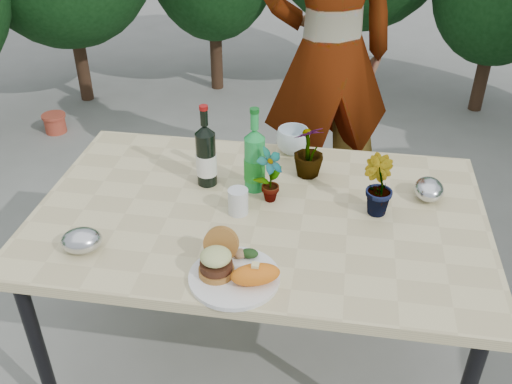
# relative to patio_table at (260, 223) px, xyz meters

# --- Properties ---
(ground) EXTENTS (80.00, 80.00, 0.00)m
(ground) POSITION_rel_patio_table_xyz_m (0.00, 0.00, -0.69)
(ground) COLOR slate
(ground) RESTS_ON ground
(patio_table) EXTENTS (1.60, 1.00, 0.75)m
(patio_table) POSITION_rel_patio_table_xyz_m (0.00, 0.00, 0.00)
(patio_table) COLOR beige
(patio_table) RESTS_ON ground
(dinner_plate) EXTENTS (0.28, 0.28, 0.01)m
(dinner_plate) POSITION_rel_patio_table_xyz_m (-0.02, -0.37, 0.06)
(dinner_plate) COLOR white
(dinner_plate) RESTS_ON patio_table
(burger_stack) EXTENTS (0.11, 0.16, 0.11)m
(burger_stack) POSITION_rel_patio_table_xyz_m (-0.07, -0.35, 0.12)
(burger_stack) COLOR #B7722D
(burger_stack) RESTS_ON dinner_plate
(sweet_potato) EXTENTS (0.17, 0.12, 0.06)m
(sweet_potato) POSITION_rel_patio_table_xyz_m (0.05, -0.39, 0.10)
(sweet_potato) COLOR orange
(sweet_potato) RESTS_ON dinner_plate
(grilled_veg) EXTENTS (0.08, 0.05, 0.03)m
(grilled_veg) POSITION_rel_patio_table_xyz_m (-0.00, -0.28, 0.09)
(grilled_veg) COLOR olive
(grilled_veg) RESTS_ON dinner_plate
(wine_bottle) EXTENTS (0.08, 0.08, 0.32)m
(wine_bottle) POSITION_rel_patio_table_xyz_m (-0.23, 0.15, 0.18)
(wine_bottle) COLOR black
(wine_bottle) RESTS_ON patio_table
(sparkling_water) EXTENTS (0.08, 0.08, 0.33)m
(sparkling_water) POSITION_rel_patio_table_xyz_m (-0.04, 0.14, 0.18)
(sparkling_water) COLOR green
(sparkling_water) RESTS_ON patio_table
(plastic_cup) EXTENTS (0.07, 0.07, 0.09)m
(plastic_cup) POSITION_rel_patio_table_xyz_m (-0.07, -0.03, 0.10)
(plastic_cup) COLOR silver
(plastic_cup) RESTS_ON patio_table
(seedling_left) EXTENTS (0.13, 0.13, 0.21)m
(seedling_left) POSITION_rel_patio_table_xyz_m (0.03, 0.07, 0.16)
(seedling_left) COLOR #2A591E
(seedling_left) RESTS_ON patio_table
(seedling_mid) EXTENTS (0.15, 0.15, 0.22)m
(seedling_mid) POSITION_rel_patio_table_xyz_m (0.40, 0.06, 0.17)
(seedling_mid) COLOR #22561D
(seedling_mid) RESTS_ON patio_table
(seedling_right) EXTENTS (0.17, 0.17, 0.21)m
(seedling_right) POSITION_rel_patio_table_xyz_m (0.15, 0.27, 0.16)
(seedling_right) COLOR #235F20
(seedling_right) RESTS_ON patio_table
(blue_bowl) EXTENTS (0.16, 0.16, 0.11)m
(blue_bowl) POSITION_rel_patio_table_xyz_m (0.07, 0.44, 0.11)
(blue_bowl) COLOR silver
(blue_bowl) RESTS_ON patio_table
(foil_packet_left) EXTENTS (0.16, 0.14, 0.08)m
(foil_packet_left) POSITION_rel_patio_table_xyz_m (-0.53, -0.31, 0.10)
(foil_packet_left) COLOR #B8BBC0
(foil_packet_left) RESTS_ON patio_table
(foil_packet_right) EXTENTS (0.11, 0.14, 0.08)m
(foil_packet_right) POSITION_rel_patio_table_xyz_m (0.60, 0.18, 0.10)
(foil_packet_right) COLOR silver
(foil_packet_right) RESTS_ON patio_table
(person) EXTENTS (0.80, 0.67, 1.88)m
(person) POSITION_rel_patio_table_xyz_m (0.18, 1.09, 0.25)
(person) COLOR #925949
(person) RESTS_ON ground
(terracotta_pot) EXTENTS (0.17, 0.17, 0.14)m
(terracotta_pot) POSITION_rel_patio_table_xyz_m (-1.79, 1.80, -0.62)
(terracotta_pot) COLOR #B6442E
(terracotta_pot) RESTS_ON ground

